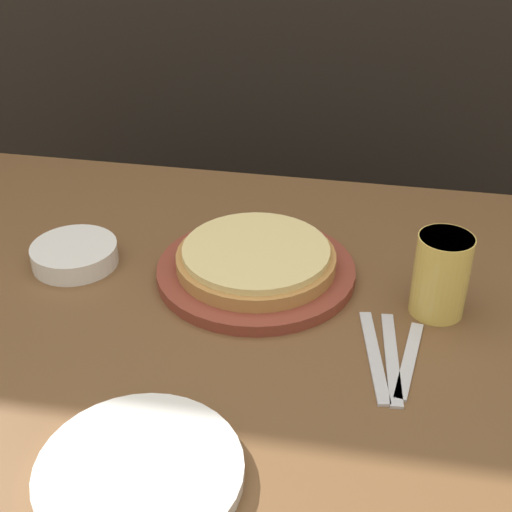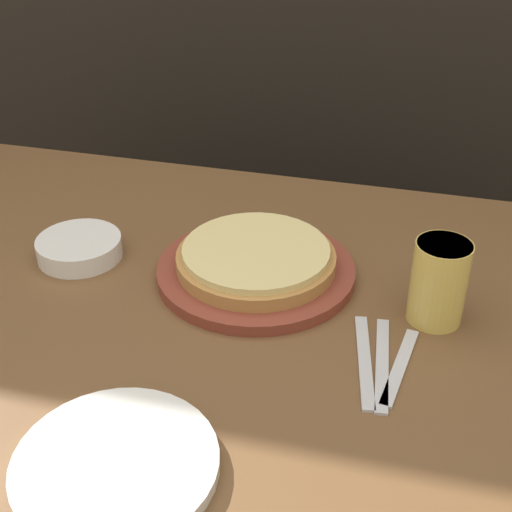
% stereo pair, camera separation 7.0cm
% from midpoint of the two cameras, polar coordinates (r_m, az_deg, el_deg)
% --- Properties ---
extents(dining_table, '(1.50, 0.99, 0.71)m').
position_cam_midpoint_polar(dining_table, '(1.38, -5.69, -16.08)').
color(dining_table, brown).
rests_on(dining_table, ground_plane).
extents(pizza_on_board, '(0.33, 0.33, 0.06)m').
position_cam_midpoint_polar(pizza_on_board, '(1.19, -1.69, -0.67)').
color(pizza_on_board, brown).
rests_on(pizza_on_board, dining_table).
extents(beer_glass, '(0.08, 0.08, 0.13)m').
position_cam_midpoint_polar(beer_glass, '(1.11, 12.88, -1.28)').
color(beer_glass, '#E5C65B').
rests_on(beer_glass, dining_table).
extents(dinner_plate, '(0.25, 0.25, 0.02)m').
position_cam_midpoint_polar(dinner_plate, '(0.89, -11.64, -16.60)').
color(dinner_plate, white).
rests_on(dinner_plate, dining_table).
extents(side_bowl, '(0.15, 0.15, 0.04)m').
position_cam_midpoint_polar(side_bowl, '(1.28, -15.84, 0.10)').
color(side_bowl, white).
rests_on(side_bowl, dining_table).
extents(fork, '(0.06, 0.20, 0.00)m').
position_cam_midpoint_polar(fork, '(1.04, 7.51, -7.94)').
color(fork, silver).
rests_on(fork, dining_table).
extents(dinner_knife, '(0.04, 0.20, 0.00)m').
position_cam_midpoint_polar(dinner_knife, '(1.04, 8.89, -8.08)').
color(dinner_knife, silver).
rests_on(dinner_knife, dining_table).
extents(spoon, '(0.04, 0.17, 0.00)m').
position_cam_midpoint_polar(spoon, '(1.04, 10.27, -8.21)').
color(spoon, silver).
rests_on(spoon, dining_table).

